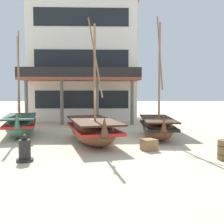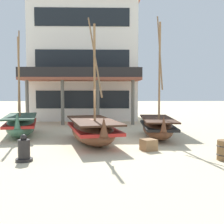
# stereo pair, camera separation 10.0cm
# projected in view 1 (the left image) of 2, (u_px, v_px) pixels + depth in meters

# --- Properties ---
(ground_plane) EXTENTS (120.00, 120.00, 0.00)m
(ground_plane) POSITION_uv_depth(u_px,v_px,m) (113.00, 144.00, 12.55)
(ground_plane) COLOR beige
(fishing_boat_near_left) EXTENTS (1.78, 4.58, 6.32)m
(fishing_boat_near_left) POSITION_uv_depth(u_px,v_px,m) (157.00, 127.00, 14.22)
(fishing_boat_near_left) COLOR brown
(fishing_boat_near_left) RESTS_ON ground
(fishing_boat_centre_large) EXTENTS (2.93, 5.22, 5.96)m
(fishing_boat_centre_large) POSITION_uv_depth(u_px,v_px,m) (92.00, 130.00, 12.75)
(fishing_boat_centre_large) COLOR brown
(fishing_boat_centre_large) RESTS_ON ground
(fishing_boat_far_right) EXTENTS (2.45, 4.58, 5.66)m
(fishing_boat_far_right) POSITION_uv_depth(u_px,v_px,m) (21.00, 125.00, 14.80)
(fishing_boat_far_right) COLOR #427056
(fishing_boat_far_right) RESTS_ON ground
(capstan_winch) EXTENTS (0.58, 0.58, 0.93)m
(capstan_winch) POSITION_uv_depth(u_px,v_px,m) (25.00, 151.00, 9.38)
(capstan_winch) COLOR black
(capstan_winch) RESTS_ON ground
(cargo_crate) EXTENTS (0.73, 0.73, 0.46)m
(cargo_crate) POSITION_uv_depth(u_px,v_px,m) (149.00, 145.00, 11.17)
(cargo_crate) COLOR olive
(cargo_crate) RESTS_ON ground
(harbor_building_main) EXTENTS (9.24, 9.72, 10.03)m
(harbor_building_main) POSITION_uv_depth(u_px,v_px,m) (85.00, 63.00, 25.14)
(harbor_building_main) COLOR white
(harbor_building_main) RESTS_ON ground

